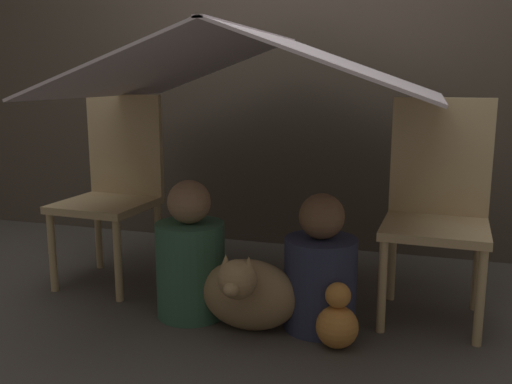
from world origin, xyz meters
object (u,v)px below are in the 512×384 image
(person_second, at_px, (320,273))
(person_front, at_px, (190,259))
(dog, at_px, (248,292))
(chair_right, at_px, (437,203))
(chair_left, at_px, (114,184))

(person_second, bearing_deg, person_front, -176.50)
(person_front, height_order, dog, person_front)
(person_front, xyz_separation_m, person_second, (0.57, 0.03, -0.02))
(chair_right, xyz_separation_m, dog, (-0.72, -0.42, -0.33))
(person_second, height_order, dog, person_second)
(chair_left, distance_m, person_front, 0.69)
(person_second, relative_size, dog, 1.39)
(person_front, bearing_deg, person_second, 3.50)
(chair_left, height_order, person_second, chair_left)
(chair_right, bearing_deg, dog, -147.45)
(chair_right, height_order, person_front, chair_right)
(chair_left, distance_m, dog, 1.00)
(chair_right, bearing_deg, person_second, -144.35)
(chair_left, xyz_separation_m, dog, (0.85, -0.42, -0.33))
(chair_right, height_order, dog, chair_right)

